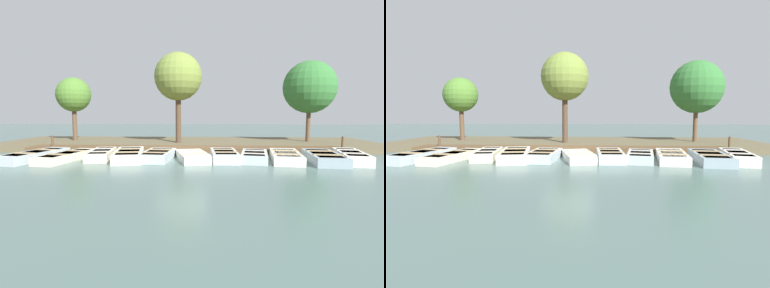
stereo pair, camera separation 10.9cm
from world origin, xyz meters
The scene contains 19 objects.
ground_plane centered at (0.00, 0.00, 0.00)m, with size 80.00×80.00×0.00m, color #4C6660.
shore_bank centered at (-5.00, 0.00, 0.11)m, with size 8.00×24.00×0.21m.
dock_walkway centered at (-1.43, 0.00, 0.15)m, with size 1.46×16.43×0.30m.
rowboat_0 centered at (1.42, -6.42, 0.20)m, with size 3.56×1.76×0.41m.
rowboat_1 centered at (1.41, -5.00, 0.18)m, with size 3.52×1.59×0.36m.
rowboat_2 centered at (0.82, -3.64, 0.20)m, with size 2.94×1.36×0.40m.
rowboat_3 centered at (1.09, -2.30, 0.21)m, with size 3.34×1.71×0.43m.
rowboat_4 centered at (1.06, -1.01, 0.20)m, with size 2.73×1.42×0.40m.
rowboat_5 centered at (1.12, 0.58, 0.17)m, with size 3.02×1.82×0.35m.
rowboat_6 centered at (1.13, 1.95, 0.22)m, with size 2.63×1.18×0.44m.
rowboat_7 centered at (1.09, 3.28, 0.19)m, with size 2.80×1.53×0.39m.
rowboat_8 centered at (1.08, 4.64, 0.19)m, with size 3.35×1.67×0.39m.
rowboat_9 centered at (1.35, 6.17, 0.20)m, with size 3.42×1.62×0.40m.
rowboat_10 centered at (1.15, 7.40, 0.22)m, with size 3.36×1.66×0.44m.
mooring_post_near centered at (-1.47, -7.12, 0.45)m, with size 0.12×0.12×0.89m.
mooring_post_far centered at (-1.47, 8.21, 0.45)m, with size 0.12×0.12×0.89m.
park_tree_far_left centered at (-5.85, -7.82, 3.27)m, with size 2.30×2.30×4.45m.
park_tree_left centered at (-4.54, -0.59, 4.28)m, with size 2.97×2.97×5.80m.
park_tree_center centered at (-5.63, 7.82, 3.72)m, with size 3.36×3.36×5.41m.
Camera 1 is at (14.23, 1.13, 2.10)m, focal length 28.00 mm.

